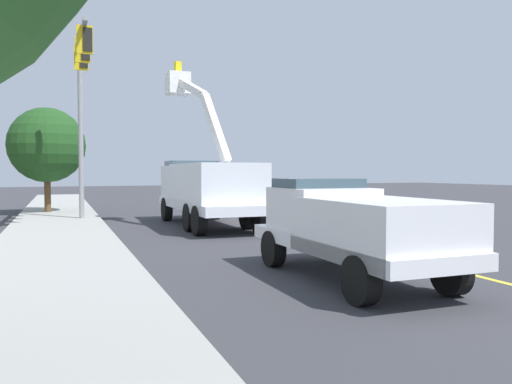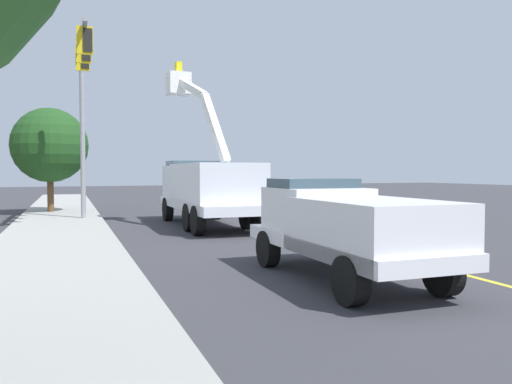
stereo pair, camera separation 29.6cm
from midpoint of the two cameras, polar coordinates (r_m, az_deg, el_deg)
name	(u,v)px [view 1 (the left image)]	position (r m, az deg, el deg)	size (l,w,h in m)	color
ground	(274,225)	(21.08, 1.62, -3.72)	(120.00, 120.00, 0.00)	#38383D
sidewalk_far_side	(58,232)	(19.46, -21.76, -4.22)	(60.00, 3.60, 0.12)	#9E9E99
lane_centre_stripe	(274,225)	(21.08, 1.62, -3.71)	(50.00, 0.16, 0.01)	yellow
utility_bucket_truck	(206,187)	(20.76, -5.98, 0.61)	(8.29, 2.83, 6.82)	white
service_pickup_truck	(352,225)	(10.60, 9.89, -3.70)	(5.67, 2.35, 2.06)	white
passing_minivan	(255,193)	(29.81, -0.37, -0.07)	(4.87, 2.09, 1.69)	black
traffic_cone_mid_front	(360,239)	(13.68, 10.92, -5.24)	(0.40, 0.40, 0.88)	black
traffic_cone_mid_rear	(278,221)	(19.08, 2.08, -3.32)	(0.40, 0.40, 0.71)	black
traffic_cone_trailing	(226,209)	(24.48, -3.72, -1.89)	(0.40, 0.40, 0.86)	black
traffic_signal_mast	(82,85)	(22.75, -19.28, 11.23)	(5.65, 0.68, 8.35)	gray
street_tree_right	(47,145)	(28.47, -22.69, 4.87)	(3.86, 3.86, 5.51)	brown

